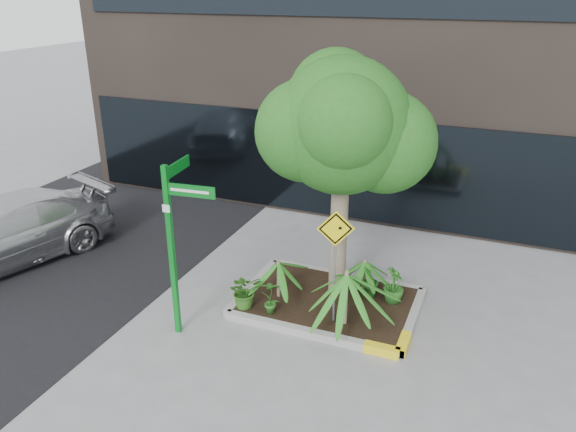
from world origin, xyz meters
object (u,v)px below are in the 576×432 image
at_px(tree, 343,126).
at_px(parked_car, 1,233).
at_px(street_sign_post, 175,232).
at_px(cattle_sign, 335,248).

relative_size(tree, parked_car, 0.97).
height_order(street_sign_post, cattle_sign, street_sign_post).
distance_m(tree, street_sign_post, 3.41).
relative_size(tree, street_sign_post, 1.52).
height_order(parked_car, street_sign_post, street_sign_post).
height_order(tree, parked_car, tree).
bearing_deg(cattle_sign, tree, 81.24).
bearing_deg(parked_car, street_sign_post, 10.11).
xyz_separation_m(street_sign_post, cattle_sign, (2.43, 1.13, -0.34)).
distance_m(parked_car, cattle_sign, 7.50).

